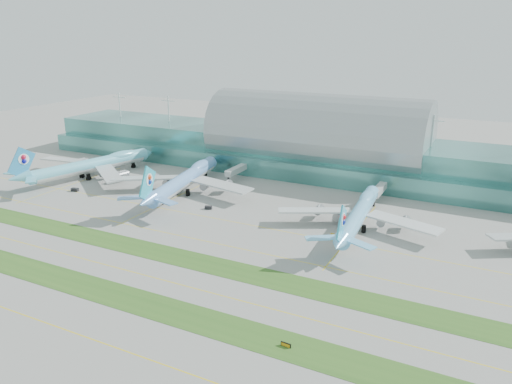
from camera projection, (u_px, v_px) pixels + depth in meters
The scene contains 18 objects.
ground at pixel (183, 261), 170.25m from camera, with size 700.00×700.00×0.00m, color gray.
terminal at pixel (316, 146), 275.14m from camera, with size 340.00×69.10×36.00m.
grass_strip_near at pixel (129, 299), 146.48m from camera, with size 420.00×12.00×0.08m, color #2D591E.
grass_strip_far at pixel (187, 259), 171.93m from camera, with size 420.00×12.00×0.08m, color #2D591E.
taxiline_a at pixel (77, 334), 129.52m from camera, with size 420.00×0.35×0.01m, color yellow.
taxiline_b at pixel (158, 279), 158.37m from camera, with size 420.00×0.35×0.01m, color yellow.
taxiline_c at pixel (211, 242), 185.52m from camera, with size 420.00×0.35×0.01m, color yellow.
taxiline_d at pixel (239, 223), 204.19m from camera, with size 420.00×0.35×0.01m, color yellow.
airliner_a at pixel (92, 164), 266.23m from camera, with size 70.86×81.89×22.89m.
airliner_b at pixel (185, 178), 240.91m from camera, with size 71.69×82.29×22.75m.
airliner_c at pixel (359, 213), 197.60m from camera, with size 64.94×73.96×20.35m.
gse_a at pixel (54, 175), 269.83m from camera, with size 3.56×1.82×1.56m, color gold.
gse_b at pixel (75, 190), 244.25m from camera, with size 3.52×1.81×1.59m, color black.
gse_c at pixel (159, 202), 226.04m from camera, with size 3.69×2.00×1.81m, color black.
gse_d at pixel (208, 208), 219.85m from camera, with size 3.10×1.66×1.43m, color black.
gse_e at pixel (335, 237), 188.81m from camera, with size 3.69×2.11×1.48m, color #C38E0B.
gse_f at pixel (344, 237), 188.25m from camera, with size 3.78×2.22×1.76m, color black.
taxiway_sign_east at pixel (286, 345), 124.07m from camera, with size 2.79×0.54×1.18m.
Camera 1 is at (92.02, -126.71, 75.11)m, focal length 35.00 mm.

